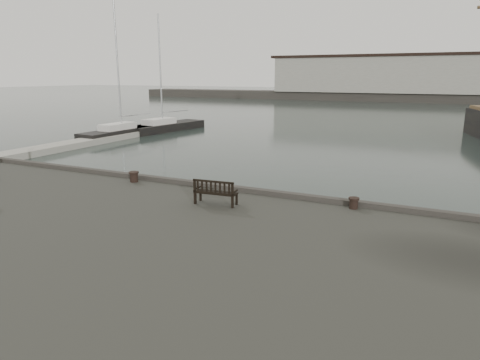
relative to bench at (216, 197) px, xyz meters
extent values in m
plane|color=black|center=(-1.16, 2.06, -1.83)|extent=(400.00, 400.00, 0.00)
cube|color=#9F9D93|center=(-21.16, 12.06, -1.58)|extent=(2.00, 24.00, 0.50)
cube|color=#383530|center=(-1.16, 94.06, -0.83)|extent=(140.00, 8.00, 2.00)
cube|color=#9F9D93|center=(-9.16, 94.06, 4.17)|extent=(46.00, 9.00, 8.00)
cube|color=black|center=(-9.16, 94.06, 8.47)|extent=(48.00, 9.50, 0.60)
cube|color=black|center=(0.00, 0.03, 0.14)|extent=(1.53, 0.64, 0.04)
cube|color=black|center=(0.02, -0.19, 0.36)|extent=(1.49, 0.19, 0.45)
cube|color=black|center=(0.00, 0.03, -0.07)|extent=(1.43, 0.56, 0.41)
cylinder|color=black|center=(-4.61, 1.35, -0.06)|extent=(0.52, 0.52, 0.44)
cylinder|color=black|center=(4.38, 1.56, -0.09)|extent=(0.42, 0.42, 0.38)
cube|color=black|center=(-21.56, 20.91, -1.73)|extent=(2.77, 10.79, 1.40)
cube|color=silver|center=(-21.56, 20.91, -0.73)|extent=(1.69, 3.81, 0.60)
cylinder|color=#B2B5B7|center=(-21.56, 20.91, 5.29)|extent=(0.16, 0.16, 12.65)
cube|color=black|center=(-20.63, 26.44, -1.73)|extent=(4.10, 10.40, 1.40)
cube|color=silver|center=(-20.63, 26.44, -0.73)|extent=(2.26, 3.76, 0.60)
cylinder|color=#B2B5B7|center=(-20.63, 26.44, 4.59)|extent=(0.16, 0.16, 11.25)
camera|label=1|loc=(6.81, -12.37, 4.05)|focal=32.00mm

